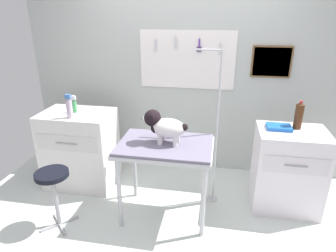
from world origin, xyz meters
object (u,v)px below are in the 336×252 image
(counter_left, at_px, (80,149))
(stool, at_px, (53,183))
(grooming_table, at_px, (165,152))
(cabinet_right, at_px, (287,170))
(dog, at_px, (164,126))
(grooming_arm, at_px, (216,137))
(spray_bottle_tall, at_px, (69,108))
(soda_bottle, at_px, (299,116))

(counter_left, height_order, stool, counter_left)
(grooming_table, relative_size, cabinet_right, 1.04)
(dog, bearing_deg, counter_left, 159.65)
(cabinet_right, bearing_deg, grooming_arm, -176.94)
(grooming_arm, distance_m, dog, 0.62)
(dog, height_order, stool, dog)
(cabinet_right, relative_size, stool, 1.45)
(cabinet_right, bearing_deg, dog, -163.81)
(grooming_table, xyz_separation_m, grooming_arm, (0.47, 0.33, 0.05))
(spray_bottle_tall, bearing_deg, counter_left, 97.86)
(grooming_arm, bearing_deg, grooming_table, -144.49)
(stool, relative_size, soda_bottle, 2.08)
(cabinet_right, distance_m, spray_bottle_tall, 2.40)
(soda_bottle, bearing_deg, cabinet_right, -116.82)
(spray_bottle_tall, xyz_separation_m, soda_bottle, (2.36, 0.21, -0.01))
(grooming_arm, distance_m, counter_left, 1.62)
(dog, height_order, spray_bottle_tall, spray_bottle_tall)
(spray_bottle_tall, bearing_deg, dog, -12.32)
(grooming_arm, relative_size, dog, 3.70)
(counter_left, bearing_deg, spray_bottle_tall, -82.14)
(cabinet_right, distance_m, stool, 2.36)
(dog, relative_size, spray_bottle_tall, 1.72)
(grooming_arm, height_order, stool, grooming_arm)
(counter_left, bearing_deg, cabinet_right, -1.07)
(grooming_table, height_order, dog, dog)
(grooming_arm, height_order, counter_left, grooming_arm)
(grooming_arm, height_order, cabinet_right, grooming_arm)
(stool, bearing_deg, grooming_table, 20.02)
(grooming_arm, bearing_deg, counter_left, 176.93)
(spray_bottle_tall, bearing_deg, grooming_table, -12.79)
(grooming_table, distance_m, counter_left, 1.22)
(grooming_arm, xyz_separation_m, stool, (-1.47, -0.70, -0.29))
(grooming_table, height_order, grooming_arm, grooming_arm)
(grooming_table, xyz_separation_m, dog, (-0.02, 0.01, 0.26))
(stool, bearing_deg, grooming_arm, 25.44)
(spray_bottle_tall, relative_size, soda_bottle, 0.90)
(cabinet_right, xyz_separation_m, spray_bottle_tall, (-2.32, -0.13, 0.59))
(spray_bottle_tall, bearing_deg, grooming_arm, 3.22)
(grooming_table, bearing_deg, grooming_arm, 35.51)
(soda_bottle, bearing_deg, grooming_table, -160.31)
(grooming_table, xyz_separation_m, stool, (-1.00, -0.37, -0.24))
(cabinet_right, bearing_deg, counter_left, 178.93)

